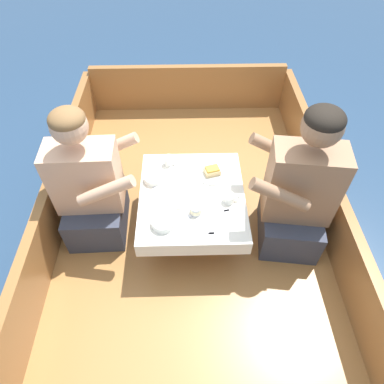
% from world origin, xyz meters
% --- Properties ---
extents(ground_plane, '(60.00, 60.00, 0.00)m').
position_xyz_m(ground_plane, '(0.00, 0.00, 0.00)').
color(ground_plane, navy).
extents(boat_deck, '(1.87, 2.97, 0.36)m').
position_xyz_m(boat_deck, '(0.00, 0.00, 0.18)').
color(boat_deck, '#9E6B38').
rests_on(boat_deck, ground_plane).
extents(gunwale_port, '(0.06, 2.97, 0.37)m').
position_xyz_m(gunwale_port, '(-0.91, 0.00, 0.54)').
color(gunwale_port, '#936033').
rests_on(gunwale_port, boat_deck).
extents(gunwale_starboard, '(0.06, 2.97, 0.37)m').
position_xyz_m(gunwale_starboard, '(0.91, 0.00, 0.54)').
color(gunwale_starboard, '#936033').
rests_on(gunwale_starboard, boat_deck).
extents(bow_coaming, '(1.75, 0.06, 0.42)m').
position_xyz_m(bow_coaming, '(0.00, 1.46, 0.57)').
color(bow_coaming, '#936033').
rests_on(bow_coaming, boat_deck).
extents(cockpit_table, '(0.65, 0.74, 0.35)m').
position_xyz_m(cockpit_table, '(0.00, 0.01, 0.67)').
color(cockpit_table, '#B2B2B7').
rests_on(cockpit_table, boat_deck).
extents(person_port, '(0.53, 0.45, 0.95)m').
position_xyz_m(person_port, '(-0.62, 0.05, 0.74)').
color(person_port, '#333847').
rests_on(person_port, boat_deck).
extents(person_starboard, '(0.56, 0.50, 1.01)m').
position_xyz_m(person_starboard, '(0.62, -0.06, 0.77)').
color(person_starboard, '#333847').
rests_on(person_starboard, boat_deck).
extents(plate_sandwich, '(0.20, 0.20, 0.01)m').
position_xyz_m(plate_sandwich, '(0.13, 0.18, 0.71)').
color(plate_sandwich, silver).
rests_on(plate_sandwich, cockpit_table).
extents(plate_bread, '(0.18, 0.18, 0.01)m').
position_xyz_m(plate_bread, '(-0.08, -0.01, 0.71)').
color(plate_bread, silver).
rests_on(plate_bread, cockpit_table).
extents(sandwich, '(0.11, 0.09, 0.05)m').
position_xyz_m(sandwich, '(0.13, 0.18, 0.74)').
color(sandwich, '#E0BC7F').
rests_on(sandwich, plate_sandwich).
extents(bowl_port_near, '(0.12, 0.12, 0.04)m').
position_xyz_m(bowl_port_near, '(-0.24, 0.13, 0.73)').
color(bowl_port_near, silver).
rests_on(bowl_port_near, cockpit_table).
extents(bowl_starboard_near, '(0.13, 0.13, 0.04)m').
position_xyz_m(bowl_starboard_near, '(-0.17, -0.21, 0.73)').
color(bowl_starboard_near, silver).
rests_on(bowl_starboard_near, cockpit_table).
extents(coffee_cup_port, '(0.10, 0.07, 0.05)m').
position_xyz_m(coffee_cup_port, '(0.22, -0.05, 0.74)').
color(coffee_cup_port, silver).
rests_on(coffee_cup_port, cockpit_table).
extents(coffee_cup_starboard, '(0.09, 0.06, 0.06)m').
position_xyz_m(coffee_cup_starboard, '(-0.15, 0.29, 0.74)').
color(coffee_cup_starboard, silver).
rests_on(coffee_cup_starboard, cockpit_table).
extents(tin_can, '(0.07, 0.07, 0.05)m').
position_xyz_m(tin_can, '(0.02, -0.13, 0.74)').
color(tin_can, silver).
rests_on(tin_can, cockpit_table).
extents(utensil_fork_starboard, '(0.17, 0.05, 0.00)m').
position_xyz_m(utensil_fork_starboard, '(0.15, -0.13, 0.71)').
color(utensil_fork_starboard, silver).
rests_on(utensil_fork_starboard, cockpit_table).
extents(utensil_knife_port, '(0.17, 0.05, 0.00)m').
position_xyz_m(utensil_knife_port, '(-0.15, 0.11, 0.71)').
color(utensil_knife_port, silver).
rests_on(utensil_knife_port, cockpit_table).
extents(utensil_spoon_starboard, '(0.10, 0.16, 0.01)m').
position_xyz_m(utensil_spoon_starboard, '(-0.25, 0.04, 0.71)').
color(utensil_spoon_starboard, silver).
rests_on(utensil_spoon_starboard, cockpit_table).
extents(utensil_knife_starboard, '(0.10, 0.15, 0.00)m').
position_xyz_m(utensil_knife_starboard, '(0.17, -0.24, 0.71)').
color(utensil_knife_starboard, silver).
rests_on(utensil_knife_starboard, cockpit_table).
extents(utensil_fork_port, '(0.17, 0.02, 0.00)m').
position_xyz_m(utensil_fork_port, '(0.05, -0.28, 0.71)').
color(utensil_fork_port, silver).
rests_on(utensil_fork_port, cockpit_table).
extents(utensil_spoon_center, '(0.11, 0.15, 0.01)m').
position_xyz_m(utensil_spoon_center, '(-0.04, -0.19, 0.71)').
color(utensil_spoon_center, silver).
rests_on(utensil_spoon_center, cockpit_table).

